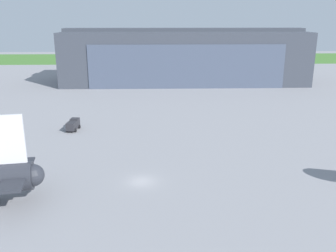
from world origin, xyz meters
The scene contains 4 objects.
ground_plane centered at (0.00, 0.00, 0.00)m, with size 440.00×440.00×0.00m, color gray.
grass_field_strip centered at (0.00, 174.55, 0.04)m, with size 440.00×56.00×0.08m, color #41732F.
maintenance_hangar centered at (13.28, 92.12, 9.87)m, with size 91.81×29.79×20.67m.
fuel_bowser centered at (-16.70, 27.98, 1.30)m, with size 2.65×4.98×2.40m.
Camera 1 is at (2.48, -53.48, 25.22)m, focal length 39.41 mm.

